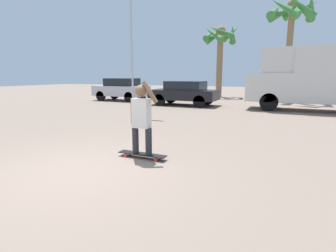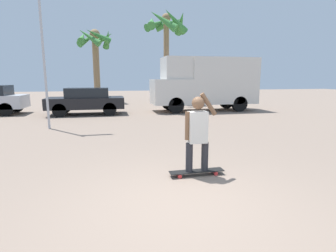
% 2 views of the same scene
% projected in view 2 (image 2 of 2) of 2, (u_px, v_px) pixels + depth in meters
% --- Properties ---
extents(ground_plane, '(80.00, 80.00, 0.00)m').
position_uv_depth(ground_plane, '(180.00, 206.00, 4.01)').
color(ground_plane, gray).
extents(skateboard, '(1.11, 0.22, 0.10)m').
position_uv_depth(skateboard, '(197.00, 171.00, 5.29)').
color(skateboard, black).
rests_on(skateboard, ground_plane).
extents(person_skateboarder, '(0.65, 0.25, 1.57)m').
position_uv_depth(person_skateboarder, '(198.00, 130.00, 5.13)').
color(person_skateboarder, '#28282D').
rests_on(person_skateboarder, skateboard).
extents(camper_van, '(6.29, 2.06, 3.16)m').
position_uv_depth(camper_van, '(206.00, 82.00, 15.79)').
color(camper_van, black).
rests_on(camper_van, ground_plane).
extents(parked_car_black, '(4.02, 1.88, 1.45)m').
position_uv_depth(parked_car_black, '(87.00, 100.00, 14.27)').
color(parked_car_black, black).
rests_on(parked_car_black, ground_plane).
extents(palm_tree_near_van, '(3.25, 3.45, 6.84)m').
position_uv_depth(palm_tree_near_van, '(166.00, 29.00, 19.40)').
color(palm_tree_near_van, '#8E704C').
rests_on(palm_tree_near_van, ground_plane).
extents(palm_tree_center_background, '(3.09, 3.07, 5.81)m').
position_uv_depth(palm_tree_center_background, '(95.00, 46.00, 20.77)').
color(palm_tree_center_background, '#8E704C').
rests_on(palm_tree_center_background, ground_plane).
extents(flagpole, '(1.13, 0.12, 6.30)m').
position_uv_depth(flagpole, '(44.00, 33.00, 9.66)').
color(flagpole, '#B7B7BC').
rests_on(flagpole, ground_plane).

